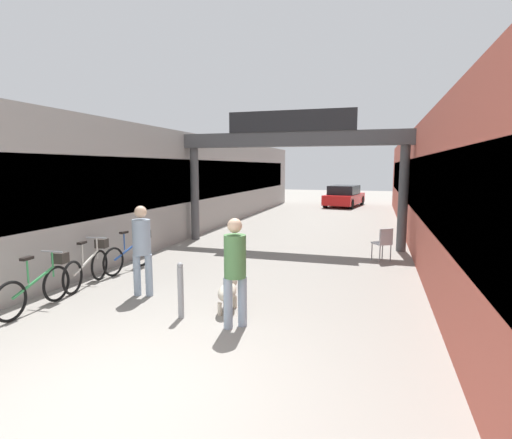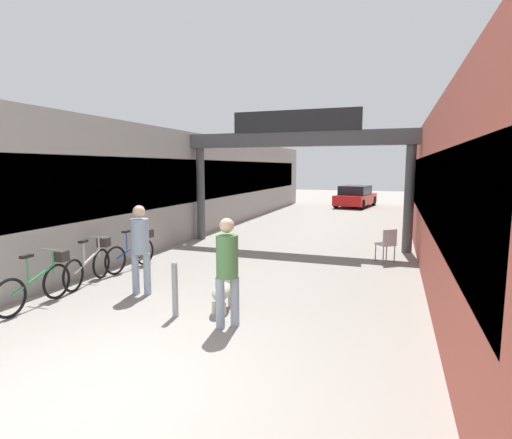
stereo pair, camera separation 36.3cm
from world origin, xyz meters
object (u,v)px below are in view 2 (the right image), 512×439
at_px(pedestrian_companion, 140,244).
at_px(bicycle_blue_third, 134,251).
at_px(bicycle_green_nearest, 39,282).
at_px(cafe_chair_aluminium_nearer, 387,242).
at_px(bicycle_silver_second, 91,263).
at_px(bollard_post_metal, 175,289).
at_px(pedestrian_with_dog, 227,265).
at_px(parked_car_red, 355,197).
at_px(dog_on_leash, 223,290).

bearing_deg(pedestrian_companion, bicycle_blue_third, 129.90).
bearing_deg(bicycle_green_nearest, cafe_chair_aluminium_nearer, 43.20).
bearing_deg(bicycle_silver_second, bollard_post_metal, -22.28).
relative_size(pedestrian_with_dog, parked_car_red, 0.40).
bearing_deg(bollard_post_metal, dog_on_leash, 41.63).
xyz_separation_m(bicycle_silver_second, bollard_post_metal, (2.71, -1.11, 0.04)).
xyz_separation_m(bollard_post_metal, cafe_chair_aluminium_nearer, (3.25, 5.15, 0.06)).
relative_size(dog_on_leash, cafe_chair_aluminium_nearer, 0.88).
bearing_deg(bicycle_green_nearest, dog_on_leash, 15.39).
relative_size(bicycle_green_nearest, cafe_chair_aluminium_nearer, 1.90).
bearing_deg(pedestrian_with_dog, dog_on_leash, 119.25).
xyz_separation_m(bicycle_green_nearest, bicycle_blue_third, (-0.03, 2.79, 0.00)).
xyz_separation_m(pedestrian_with_dog, dog_on_leash, (-0.37, 0.66, -0.63)).
distance_m(dog_on_leash, bollard_post_metal, 0.84).
height_order(bicycle_green_nearest, bicycle_silver_second, same).
xyz_separation_m(dog_on_leash, cafe_chair_aluminium_nearer, (2.63, 4.59, 0.19)).
height_order(bicycle_silver_second, cafe_chair_aluminium_nearer, bicycle_silver_second).
relative_size(pedestrian_companion, bicycle_green_nearest, 1.04).
bearing_deg(bicycle_blue_third, bicycle_green_nearest, -89.33).
bearing_deg(pedestrian_companion, bicycle_green_nearest, -139.01).
height_order(pedestrian_with_dog, dog_on_leash, pedestrian_with_dog).
height_order(pedestrian_with_dog, bicycle_green_nearest, pedestrian_with_dog).
xyz_separation_m(dog_on_leash, bicycle_green_nearest, (-3.20, -0.88, 0.09)).
height_order(bicycle_green_nearest, bicycle_blue_third, same).
bearing_deg(parked_car_red, pedestrian_with_dog, -90.24).
height_order(bicycle_green_nearest, cafe_chair_aluminium_nearer, bicycle_green_nearest).
height_order(pedestrian_companion, bicycle_silver_second, pedestrian_companion).
distance_m(pedestrian_with_dog, bicycle_green_nearest, 3.62).
bearing_deg(parked_car_red, dog_on_leash, -91.34).
bearing_deg(bollard_post_metal, cafe_chair_aluminium_nearer, 57.71).
relative_size(pedestrian_with_dog, dog_on_leash, 2.19).
height_order(pedestrian_companion, bicycle_green_nearest, pedestrian_companion).
bearing_deg(pedestrian_companion, pedestrian_with_dog, -22.83).
xyz_separation_m(dog_on_leash, bicycle_silver_second, (-3.33, 0.56, 0.09)).
bearing_deg(bicycle_silver_second, parked_car_red, 78.68).
height_order(bicycle_green_nearest, parked_car_red, parked_car_red).
relative_size(pedestrian_companion, bicycle_blue_third, 1.04).
xyz_separation_m(pedestrian_companion, parked_car_red, (2.32, 19.18, -0.36)).
distance_m(pedestrian_with_dog, bicycle_blue_third, 4.46).
relative_size(bicycle_silver_second, bicycle_blue_third, 0.99).
xyz_separation_m(dog_on_leash, bollard_post_metal, (-0.62, -0.55, 0.13)).
bearing_deg(parked_car_red, bicycle_green_nearest, -100.19).
height_order(dog_on_leash, bollard_post_metal, bollard_post_metal).
distance_m(dog_on_leash, cafe_chair_aluminium_nearer, 5.30).
height_order(bollard_post_metal, parked_car_red, parked_car_red).
distance_m(pedestrian_companion, bicycle_green_nearest, 1.86).
relative_size(bicycle_green_nearest, parked_car_red, 0.40).
xyz_separation_m(bicycle_green_nearest, parked_car_red, (3.66, 20.34, 0.21)).
xyz_separation_m(bicycle_green_nearest, cafe_chair_aluminium_nearer, (5.83, 5.47, 0.10)).
xyz_separation_m(cafe_chair_aluminium_nearer, parked_car_red, (-2.17, 14.86, 0.10)).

